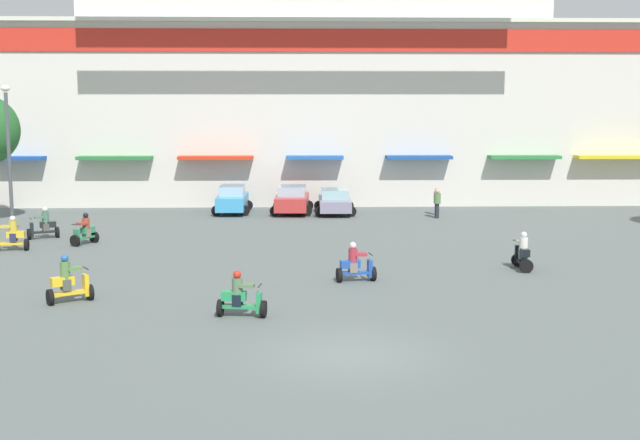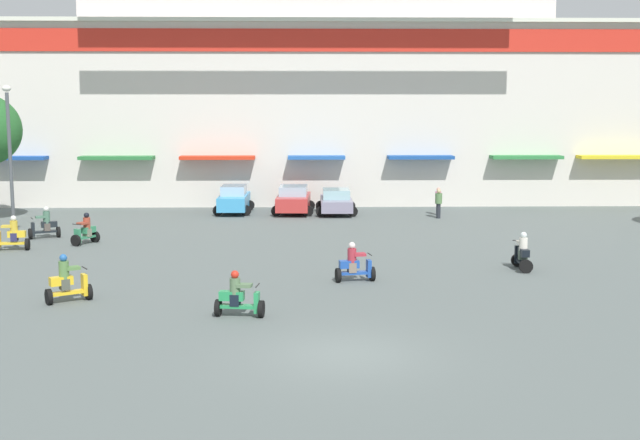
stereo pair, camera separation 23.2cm
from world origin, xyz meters
TOP-DOWN VIEW (x-y plane):
  - ground_plane at (0.00, 13.00)m, footprint 128.00×128.00m
  - colonial_building at (0.00, 35.75)m, footprint 43.46×15.82m
  - parked_car_0 at (-4.99, 27.41)m, footprint 2.26×4.00m
  - parked_car_1 at (-1.51, 27.21)m, footprint 2.56×4.20m
  - parked_car_2 at (0.97, 26.96)m, footprint 2.41×4.19m
  - scooter_rider_0 at (0.84, 8.68)m, footprint 1.48×0.76m
  - scooter_rider_2 at (-10.94, 16.90)m, footprint 1.13×1.42m
  - scooter_rider_3 at (-8.68, 5.80)m, footprint 1.50×1.19m
  - scooter_rider_4 at (-13.76, 15.34)m, footprint 1.53×0.68m
  - scooter_rider_5 at (7.47, 10.59)m, footprint 0.54×1.40m
  - scooter_rider_6 at (-13.31, 18.58)m, footprint 1.52×1.08m
  - scooter_rider_7 at (-3.00, 3.84)m, footprint 1.53×0.72m
  - pedestrian_0 at (6.61, 24.92)m, footprint 0.48×0.48m
  - pedestrian_1 at (6.80, 26.15)m, footprint 0.46×0.46m
  - streetlamp_near at (-14.12, 16.71)m, footprint 0.40×0.40m

SIDE VIEW (x-z plane):
  - ground_plane at x=0.00m, z-range 0.00..0.00m
  - scooter_rider_7 at x=-3.00m, z-range -0.13..1.30m
  - scooter_rider_2 at x=-10.94m, z-range -0.14..1.32m
  - scooter_rider_0 at x=0.84m, z-range -0.13..1.32m
  - scooter_rider_6 at x=-13.31m, z-range -0.15..1.38m
  - scooter_rider_5 at x=7.47m, z-range -0.12..1.39m
  - scooter_rider_4 at x=-13.76m, z-range -0.13..1.42m
  - scooter_rider_3 at x=-8.68m, z-range -0.14..1.47m
  - parked_car_2 at x=0.97m, z-range 0.01..1.45m
  - parked_car_1 at x=-1.51m, z-range 0.00..1.61m
  - parked_car_0 at x=-4.99m, z-range -0.01..1.62m
  - pedestrian_1 at x=6.80m, z-range 0.11..1.71m
  - pedestrian_0 at x=6.61m, z-range 0.10..1.73m
  - streetlamp_near at x=-14.12m, z-range 0.57..7.77m
  - colonial_building at x=0.00m, z-range -1.20..19.72m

